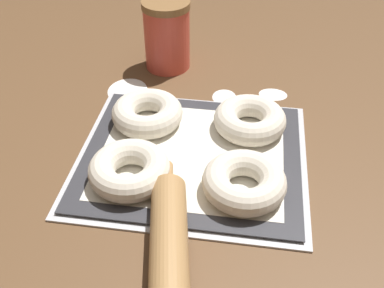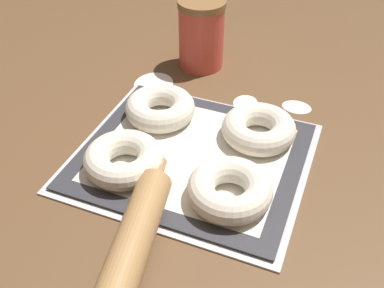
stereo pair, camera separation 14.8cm
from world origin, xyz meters
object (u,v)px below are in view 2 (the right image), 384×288
(bagel_back_right, at_px, (259,129))
(flour_canister, at_px, (201,34))
(bagel_front_left, at_px, (124,159))
(bagel_front_right, at_px, (230,189))
(bagel_back_left, at_px, (160,108))
(baking_tray, at_px, (192,156))
(rolling_pin, at_px, (118,276))

(bagel_back_right, relative_size, flour_canister, 0.86)
(bagel_front_left, bearing_deg, bagel_front_right, -0.28)
(bagel_front_right, distance_m, flour_canister, 0.47)
(bagel_front_right, xyz_separation_m, flour_canister, (-0.21, 0.42, 0.05))
(bagel_front_right, bearing_deg, bagel_back_left, 140.68)
(baking_tray, relative_size, bagel_back_right, 2.99)
(bagel_front_right, distance_m, bagel_back_right, 0.18)
(bagel_back_left, distance_m, flour_canister, 0.25)
(bagel_front_right, xyz_separation_m, rolling_pin, (-0.09, -0.21, -0.01))
(bagel_front_left, height_order, rolling_pin, same)
(bagel_front_right, height_order, rolling_pin, same)
(bagel_front_right, height_order, flour_canister, flour_canister)
(baking_tray, distance_m, bagel_back_right, 0.14)
(baking_tray, relative_size, bagel_front_left, 2.99)
(bagel_front_right, height_order, bagel_back_right, same)
(baking_tray, bearing_deg, bagel_back_left, 141.36)
(bagel_back_right, xyz_separation_m, flour_canister, (-0.21, 0.24, 0.05))
(bagel_front_right, distance_m, rolling_pin, 0.23)
(baking_tray, bearing_deg, bagel_back_right, 41.59)
(baking_tray, distance_m, rolling_pin, 0.30)
(baking_tray, height_order, bagel_front_right, bagel_front_right)
(flour_canister, height_order, rolling_pin, flour_canister)
(flour_canister, distance_m, rolling_pin, 0.64)
(flour_canister, bearing_deg, baking_tray, -71.83)
(baking_tray, height_order, bagel_back_right, bagel_back_right)
(rolling_pin, bearing_deg, bagel_back_left, 106.30)
(flour_canister, bearing_deg, bagel_front_left, -88.41)
(flour_canister, xyz_separation_m, rolling_pin, (0.12, -0.63, -0.05))
(bagel_front_right, bearing_deg, baking_tray, 140.00)
(bagel_front_right, xyz_separation_m, bagel_back_right, (0.00, 0.18, 0.00))
(baking_tray, bearing_deg, bagel_front_left, -139.19)
(baking_tray, bearing_deg, rolling_pin, -88.55)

